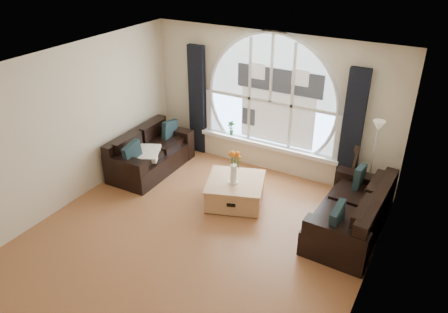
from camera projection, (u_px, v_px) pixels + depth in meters
ground at (196, 239)px, 6.83m from camera, size 5.00×5.50×0.01m
ceiling at (190, 71)px, 5.57m from camera, size 5.00×5.50×0.01m
wall_back at (271, 103)px, 8.33m from camera, size 5.00×0.01×2.70m
wall_front at (34, 287)px, 4.08m from camera, size 5.00×0.01×2.70m
wall_left at (67, 128)px, 7.28m from camera, size 0.01×5.50×2.70m
wall_right at (372, 213)px, 5.12m from camera, size 0.01×5.50×2.70m
attic_slope at (359, 131)px, 4.79m from camera, size 0.92×5.50×0.72m
arched_window at (271, 90)px, 8.17m from camera, size 2.60×0.06×2.15m
window_sill at (267, 145)px, 8.64m from camera, size 2.90×0.22×0.08m
window_frame at (271, 90)px, 8.15m from camera, size 2.76×0.08×2.15m
neighbor_house at (278, 98)px, 8.16m from camera, size 1.70×0.02×1.50m
curtain_left at (197, 101)px, 9.02m from camera, size 0.35×0.12×2.30m
curtain_right at (352, 132)px, 7.63m from camera, size 0.35×0.12×2.30m
sofa_left at (151, 152)px, 8.61m from camera, size 0.91×1.79×0.79m
sofa_right at (350, 211)px, 6.80m from camera, size 1.02×1.91×0.83m
coffee_chest at (235, 190)px, 7.66m from camera, size 1.23×1.23×0.47m
throw_blanket at (145, 153)px, 8.34m from camera, size 0.74×0.74×0.10m
vase_flowers at (234, 163)px, 7.32m from camera, size 0.24×0.24×0.70m
floor_lamp at (372, 165)px, 7.30m from camera, size 0.24×0.24×1.60m
guitar at (354, 171)px, 7.68m from camera, size 0.41×0.33×1.06m
potted_plant at (231, 128)px, 8.90m from camera, size 0.16×0.11×0.30m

